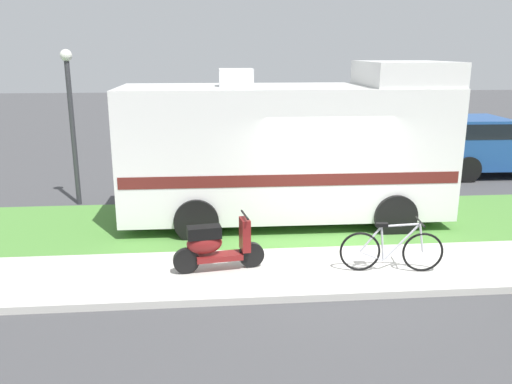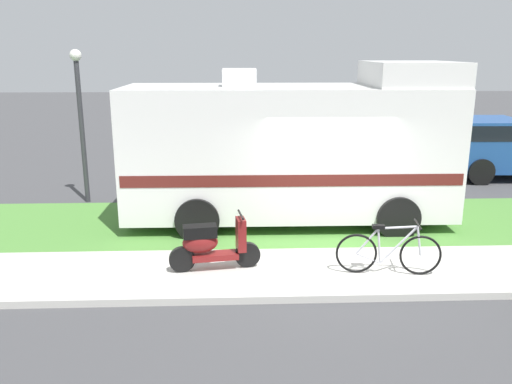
{
  "view_description": "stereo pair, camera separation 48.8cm",
  "coord_description": "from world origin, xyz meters",
  "px_view_note": "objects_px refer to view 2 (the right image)",
  "views": [
    {
      "loc": [
        -2.35,
        -9.46,
        3.75
      ],
      "look_at": [
        -1.46,
        0.3,
        1.1
      ],
      "focal_mm": 36.98,
      "sensor_mm": 36.0,
      "label": 1
    },
    {
      "loc": [
        -1.86,
        -9.49,
        3.75
      ],
      "look_at": [
        -1.46,
        0.3,
        1.1
      ],
      "focal_mm": 36.98,
      "sensor_mm": 36.0,
      "label": 2
    }
  ],
  "objects_px": {
    "pickup_truck_near": "(507,146)",
    "motorhome_rv": "(293,149)",
    "scooter": "(211,244)",
    "bicycle": "(388,252)",
    "street_lamp_post": "(80,110)"
  },
  "relations": [
    {
      "from": "pickup_truck_near",
      "to": "motorhome_rv",
      "type": "bearing_deg",
      "value": -149.19
    },
    {
      "from": "scooter",
      "to": "pickup_truck_near",
      "type": "distance_m",
      "value": 11.06
    },
    {
      "from": "bicycle",
      "to": "pickup_truck_near",
      "type": "relative_size",
      "value": 0.32
    },
    {
      "from": "motorhome_rv",
      "to": "bicycle",
      "type": "distance_m",
      "value": 3.58
    },
    {
      "from": "bicycle",
      "to": "street_lamp_post",
      "type": "relative_size",
      "value": 0.46
    },
    {
      "from": "pickup_truck_near",
      "to": "street_lamp_post",
      "type": "height_order",
      "value": "street_lamp_post"
    },
    {
      "from": "scooter",
      "to": "pickup_truck_near",
      "type": "relative_size",
      "value": 0.29
    },
    {
      "from": "bicycle",
      "to": "street_lamp_post",
      "type": "distance_m",
      "value": 8.25
    },
    {
      "from": "motorhome_rv",
      "to": "scooter",
      "type": "relative_size",
      "value": 4.49
    },
    {
      "from": "scooter",
      "to": "motorhome_rv",
      "type": "bearing_deg",
      "value": 59.41
    },
    {
      "from": "pickup_truck_near",
      "to": "street_lamp_post",
      "type": "bearing_deg",
      "value": -169.36
    },
    {
      "from": "motorhome_rv",
      "to": "scooter",
      "type": "height_order",
      "value": "motorhome_rv"
    },
    {
      "from": "bicycle",
      "to": "pickup_truck_near",
      "type": "bearing_deg",
      "value": 52.12
    },
    {
      "from": "street_lamp_post",
      "to": "scooter",
      "type": "bearing_deg",
      "value": -54.57
    },
    {
      "from": "scooter",
      "to": "street_lamp_post",
      "type": "distance_m",
      "value": 6.04
    }
  ]
}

